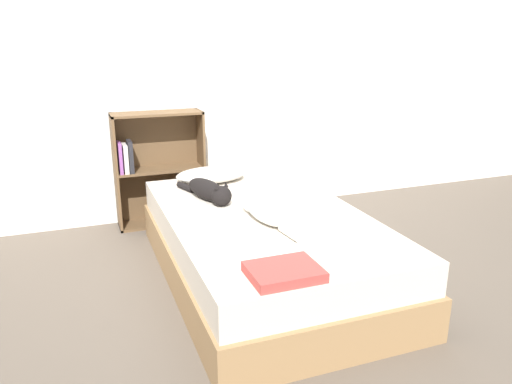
% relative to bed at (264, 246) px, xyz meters
% --- Properties ---
extents(ground_plane, '(8.00, 8.00, 0.00)m').
position_rel_bed_xyz_m(ground_plane, '(0.00, 0.00, -0.22)').
color(ground_plane, brown).
extents(wall_back, '(8.00, 0.06, 2.50)m').
position_rel_bed_xyz_m(wall_back, '(0.00, 1.44, 1.03)').
color(wall_back, white).
rests_on(wall_back, ground_plane).
extents(bed, '(1.26, 2.10, 0.46)m').
position_rel_bed_xyz_m(bed, '(0.00, 0.00, 0.00)').
color(bed, '#99754C').
rests_on(bed, ground_plane).
extents(pillow, '(0.55, 0.34, 0.11)m').
position_rel_bed_xyz_m(pillow, '(-0.12, 0.85, 0.29)').
color(pillow, beige).
rests_on(pillow, bed).
extents(cat_light, '(0.21, 0.64, 0.15)m').
position_rel_bed_xyz_m(cat_light, '(-0.05, -0.12, 0.29)').
color(cat_light, white).
rests_on(cat_light, bed).
extents(cat_dark, '(0.27, 0.61, 0.16)m').
position_rel_bed_xyz_m(cat_dark, '(-0.26, 0.38, 0.30)').
color(cat_dark, black).
rests_on(cat_dark, bed).
extents(bookshelf, '(0.74, 0.26, 0.96)m').
position_rel_bed_xyz_m(bookshelf, '(-0.48, 1.31, 0.27)').
color(bookshelf, brown).
rests_on(bookshelf, ground_plane).
extents(blanket_fold, '(0.34, 0.27, 0.05)m').
position_rel_bed_xyz_m(blanket_fold, '(-0.24, -0.86, 0.26)').
color(blanket_fold, '#B2423D').
rests_on(blanket_fold, bed).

